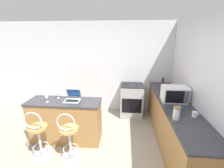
# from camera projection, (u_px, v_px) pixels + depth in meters

# --- Properties ---
(wall_back) EXTENTS (12.00, 0.06, 2.60)m
(wall_back) POSITION_uv_depth(u_px,v_px,m) (103.00, 68.00, 4.41)
(wall_back) COLOR silver
(wall_back) RESTS_ON ground_plane
(breakfast_bar) EXTENTS (1.50, 0.53, 0.92)m
(breakfast_bar) POSITION_uv_depth(u_px,v_px,m) (66.00, 121.00, 3.21)
(breakfast_bar) COLOR #9E703D
(breakfast_bar) RESTS_ON ground_plane
(counter_right) EXTENTS (0.60, 2.87, 0.92)m
(counter_right) POSITION_uv_depth(u_px,v_px,m) (172.00, 122.00, 3.13)
(counter_right) COLOR #9E703D
(counter_right) RESTS_ON ground_plane
(bar_stool_near) EXTENTS (0.40, 0.40, 0.98)m
(bar_stool_near) POSITION_uv_depth(u_px,v_px,m) (38.00, 136.00, 2.69)
(bar_stool_near) COLOR silver
(bar_stool_near) RESTS_ON ground_plane
(bar_stool_far) EXTENTS (0.40, 0.40, 0.98)m
(bar_stool_far) POSITION_uv_depth(u_px,v_px,m) (69.00, 138.00, 2.65)
(bar_stool_far) COLOR silver
(bar_stool_far) RESTS_ON ground_plane
(laptop) EXTENTS (0.31, 0.29, 0.23)m
(laptop) POSITION_uv_depth(u_px,v_px,m) (73.00, 97.00, 3.10)
(laptop) COLOR silver
(laptop) RESTS_ON breakfast_bar
(microwave) EXTENTS (0.49, 0.34, 0.31)m
(microwave) POSITION_uv_depth(u_px,v_px,m) (174.00, 94.00, 3.01)
(microwave) COLOR white
(microwave) RESTS_ON counter_right
(toaster) EXTENTS (0.20, 0.26, 0.18)m
(toaster) POSITION_uv_depth(u_px,v_px,m) (167.00, 89.00, 3.52)
(toaster) COLOR red
(toaster) RESTS_ON counter_right
(stove_range) EXTENTS (0.61, 0.58, 0.93)m
(stove_range) POSITION_uv_depth(u_px,v_px,m) (131.00, 100.00, 4.26)
(stove_range) COLOR #9EA3A8
(stove_range) RESTS_ON ground_plane
(wine_glass_short) EXTENTS (0.08, 0.08, 0.17)m
(wine_glass_short) POSITION_uv_depth(u_px,v_px,m) (58.00, 93.00, 3.17)
(wine_glass_short) COLOR silver
(wine_glass_short) RESTS_ON breakfast_bar
(storage_jar) EXTENTS (0.11, 0.11, 0.21)m
(storage_jar) POSITION_uv_depth(u_px,v_px,m) (176.00, 113.00, 2.35)
(storage_jar) COLOR silver
(storage_jar) RESTS_ON counter_right
(mug_blue) EXTENTS (0.10, 0.08, 0.09)m
(mug_blue) POSITION_uv_depth(u_px,v_px,m) (180.00, 109.00, 2.63)
(mug_blue) COLOR #2D51AD
(mug_blue) RESTS_ON counter_right
(wine_glass_tall) EXTENTS (0.07, 0.07, 0.14)m
(wine_glass_tall) POSITION_uv_depth(u_px,v_px,m) (47.00, 97.00, 2.98)
(wine_glass_tall) COLOR silver
(wine_glass_tall) RESTS_ON breakfast_bar
(mug_white) EXTENTS (0.10, 0.08, 0.09)m
(mug_white) POSITION_uv_depth(u_px,v_px,m) (195.00, 114.00, 2.44)
(mug_white) COLOR white
(mug_white) RESTS_ON counter_right
(pepper_mill) EXTENTS (0.06, 0.06, 0.23)m
(pepper_mill) POSITION_uv_depth(u_px,v_px,m) (163.00, 82.00, 4.02)
(pepper_mill) COLOR #331E14
(pepper_mill) RESTS_ON counter_right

